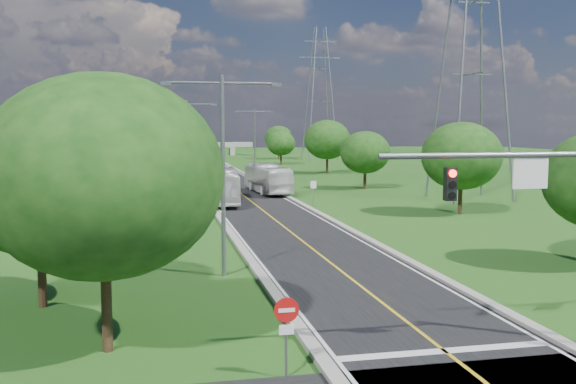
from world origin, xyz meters
name	(u,v)px	position (x,y,z in m)	size (l,w,h in m)	color
ground	(230,185)	(0.00, 60.00, 0.00)	(260.00, 260.00, 0.00)	#1B4814
road	(225,181)	(0.00, 66.00, 0.03)	(8.00, 150.00, 0.06)	black
curb_left	(193,181)	(-4.25, 66.00, 0.11)	(0.50, 150.00, 0.22)	gray
curb_right	(256,180)	(4.25, 66.00, 0.11)	(0.50, 150.00, 0.22)	gray
signal_mast	(559,206)	(3.68, -1.00, 4.91)	(8.54, 0.33, 7.20)	slate
do_not_enter_left	(286,321)	(-5.60, -1.52, 1.77)	(0.76, 0.11, 2.50)	slate
speed_limit_sign	(313,189)	(5.20, 37.98, 1.60)	(0.55, 0.09, 2.40)	slate
overpass	(191,146)	(0.00, 140.00, 2.41)	(30.00, 3.00, 3.20)	gray
streetlight_near_left	(223,158)	(-6.00, 12.00, 5.94)	(5.90, 0.25, 10.00)	slate
streetlight_mid_left	(187,141)	(-6.00, 45.00, 5.94)	(5.90, 0.25, 10.00)	slate
streetlight_far_right	(255,135)	(6.00, 78.00, 5.94)	(5.90, 0.25, 10.00)	slate
power_tower_near	(472,60)	(22.00, 40.00, 14.01)	(9.00, 6.40, 28.00)	slate
power_tower_far	(320,95)	(26.00, 115.00, 14.01)	(9.00, 6.40, 28.00)	slate
tree_la	(38,181)	(-14.00, 8.00, 5.27)	(7.14, 7.14, 8.30)	black
tree_lb	(58,166)	(-16.00, 28.00, 4.64)	(6.30, 6.30, 7.33)	black
tree_lc	(98,144)	(-15.00, 50.00, 5.58)	(7.56, 7.56, 8.79)	black
tree_ld	(97,143)	(-17.00, 74.00, 4.95)	(6.72, 6.72, 7.82)	black
tree_le	(123,143)	(-14.50, 98.00, 4.33)	(5.88, 5.88, 6.84)	black
tree_lf	(103,177)	(-11.00, 2.00, 5.89)	(7.98, 7.98, 9.28)	black
tree_rb	(461,156)	(16.00, 30.00, 4.95)	(6.72, 6.72, 7.82)	black
tree_rc	(365,152)	(15.00, 52.00, 4.33)	(5.88, 5.88, 6.84)	black
tree_rd	(327,140)	(17.00, 76.00, 5.27)	(7.14, 7.14, 8.30)	black
tree_re	(281,143)	(14.50, 100.00, 4.02)	(5.46, 5.46, 6.35)	black
tree_rf	(279,138)	(18.00, 120.00, 4.64)	(6.30, 6.30, 7.33)	black
bus_outbound	(268,179)	(2.97, 49.64, 1.64)	(2.65, 11.31, 3.15)	silver
bus_inbound	(222,185)	(-2.88, 41.80, 1.74)	(2.82, 12.06, 3.36)	beige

